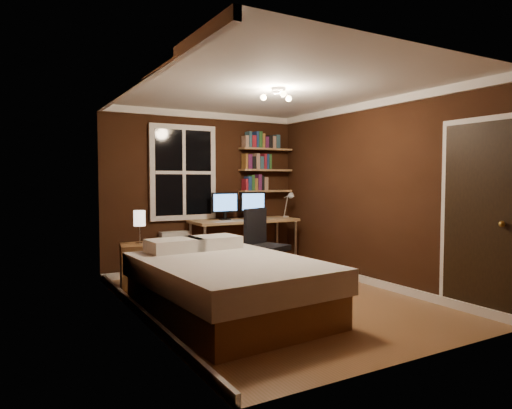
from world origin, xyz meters
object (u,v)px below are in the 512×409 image
office_chair (264,256)px  desk (244,223)px  monitor_right (253,205)px  bedside_lamp (140,227)px  nightstand (140,267)px  desk_lamp (289,204)px  monitor_left (225,206)px  bed (227,285)px  radiator (175,253)px

office_chair → desk: bearing=54.3°
monitor_right → bedside_lamp: bearing=-164.2°
nightstand → desk_lamp: (2.60, 0.41, 0.73)m
desk → office_chair: (-0.24, -1.03, -0.35)m
monitor_right → office_chair: size_ratio=0.43×
monitor_left → desk_lamp: (1.09, -0.16, 0.01)m
desk → monitor_right: size_ratio=3.81×
monitor_right → nightstand: bearing=-164.2°
monitor_left → office_chair: bearing=-87.2°
office_chair → monitor_right: bearing=45.7°
monitor_right → office_chair: monitor_right is taller
bed → nightstand: size_ratio=3.76×
nightstand → monitor_left: bearing=30.8°
office_chair → desk_lamp: bearing=20.3°
nightstand → monitor_right: (2.01, 0.57, 0.72)m
monitor_right → office_chair: (-0.45, -1.12, -0.62)m
radiator → monitor_left: monitor_left is taller
monitor_left → desk: bearing=-16.1°
bed → monitor_left: monitor_left is taller
desk_lamp → office_chair: (-1.04, -0.96, -0.63)m
desk_lamp → nightstand: bearing=-171.0°
bed → radiator: (0.21, 2.24, 0.01)m
bed → desk_lamp: 2.94m
nightstand → monitor_left: monitor_left is taller
nightstand → monitor_left: 1.76m
monitor_left → desk_lamp: desk_lamp is taller
monitor_left → desk_lamp: bearing=-8.3°
monitor_right → radiator: bearing=173.8°
bedside_lamp → radiator: (0.72, 0.71, -0.50)m
bedside_lamp → office_chair: bearing=-19.3°
bedside_lamp → desk: bearing=15.0°
bedside_lamp → monitor_right: size_ratio=0.97×
monitor_left → radiator: bearing=170.0°
radiator → monitor_left: bearing=-10.0°
bedside_lamp → radiator: bearing=44.4°
desk_lamp → bedside_lamp: bearing=-171.0°
monitor_right → office_chair: 1.35m
monitor_right → monitor_left: bearing=180.0°
bedside_lamp → radiator: bedside_lamp is taller
radiator → desk_lamp: 2.02m
bed → monitor_right: bearing=50.8°
radiator → desk: (1.08, -0.22, 0.42)m
bedside_lamp → monitor_left: size_ratio=0.97×
bed → radiator: bed is taller
bedside_lamp → monitor_right: 2.10m
bed → monitor_right: size_ratio=5.10×
bed → desk_lamp: size_ratio=5.22×
bed → radiator: bearing=80.9°
desk → monitor_left: size_ratio=3.81×
desk_lamp → desk: bearing=174.8°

